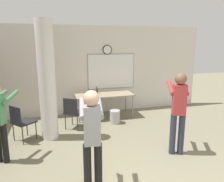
% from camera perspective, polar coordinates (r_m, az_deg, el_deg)
% --- Properties ---
extents(wall_back, '(8.00, 0.15, 2.80)m').
position_cam_1_polar(wall_back, '(7.08, -6.82, 5.34)').
color(wall_back, silver).
rests_on(wall_back, ground_plane).
extents(support_pillar, '(0.39, 0.39, 2.80)m').
position_cam_1_polar(support_pillar, '(5.27, -16.62, 2.45)').
color(support_pillar, white).
rests_on(support_pillar, ground_plane).
extents(folding_table, '(1.77, 0.76, 0.73)m').
position_cam_1_polar(folding_table, '(6.71, -2.05, -1.17)').
color(folding_table, tan).
rests_on(folding_table, ground_plane).
extents(bottle_on_table, '(0.07, 0.07, 0.22)m').
position_cam_1_polar(bottle_on_table, '(6.77, -3.97, 0.06)').
color(bottle_on_table, '#4C3319').
rests_on(bottle_on_table, folding_table).
extents(waste_bin, '(0.30, 0.30, 0.38)m').
position_cam_1_polar(waste_bin, '(6.32, 0.76, -6.74)').
color(waste_bin, '#B2B2B7').
rests_on(waste_bin, ground_plane).
extents(chair_table_left, '(0.61, 0.61, 0.87)m').
position_cam_1_polar(chair_table_left, '(5.90, -10.16, -5.08)').
color(chair_table_left, '#232328').
rests_on(chair_table_left, ground_plane).
extents(chair_near_pillar, '(0.62, 0.62, 0.87)m').
position_cam_1_polar(chair_near_pillar, '(5.53, -22.66, -7.10)').
color(chair_near_pillar, '#232328').
rests_on(chair_near_pillar, ground_plane).
extents(person_playing_side, '(0.53, 0.71, 1.70)m').
position_cam_1_polar(person_playing_side, '(4.61, 16.97, -4.07)').
color(person_playing_side, '#2D3347').
rests_on(person_playing_side, ground_plane).
extents(person_playing_front, '(0.41, 0.66, 1.63)m').
position_cam_1_polar(person_playing_front, '(3.27, -5.22, -11.27)').
color(person_playing_front, black).
rests_on(person_playing_front, ground_plane).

